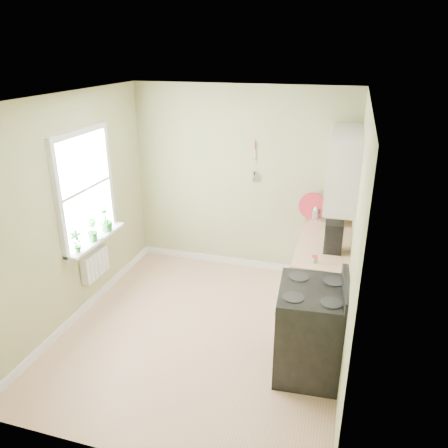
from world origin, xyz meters
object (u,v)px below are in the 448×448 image
(stand_mixer, at_px, (333,212))
(coffee_maker, at_px, (333,238))
(kettle, at_px, (315,213))
(stove, at_px, (311,330))

(stand_mixer, distance_m, coffee_maker, 0.87)
(coffee_maker, bearing_deg, stand_mixer, 93.15)
(coffee_maker, bearing_deg, kettle, 106.34)
(stove, bearing_deg, stand_mixer, 88.20)
(stand_mixer, xyz_separation_m, kettle, (-0.24, 0.13, -0.08))
(stand_mixer, bearing_deg, kettle, 152.66)
(stove, distance_m, coffee_maker, 1.20)
(stand_mixer, bearing_deg, coffee_maker, -86.85)
(stove, height_order, coffee_maker, coffee_maker)
(stove, relative_size, stand_mixer, 2.72)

